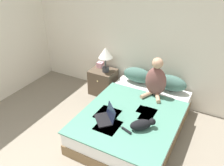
{
  "coord_description": "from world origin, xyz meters",
  "views": [
    {
      "loc": [
        1.57,
        -0.28,
        2.69
      ],
      "look_at": [
        -0.02,
        2.66,
        0.77
      ],
      "focal_mm": 38.0,
      "sensor_mm": 36.0,
      "label": 1
    }
  ],
  "objects_px": {
    "table_lamp": "(105,55)",
    "bed": "(134,120)",
    "person_sitting": "(156,80)",
    "nightstand": "(103,82)",
    "tissue_box": "(100,65)",
    "cat_tabby": "(142,125)",
    "laptop_open": "(106,117)",
    "pillow_far": "(171,83)",
    "pillow_near": "(138,75)"
  },
  "relations": [
    {
      "from": "table_lamp",
      "to": "bed",
      "type": "bearing_deg",
      "value": -38.8
    },
    {
      "from": "person_sitting",
      "to": "nightstand",
      "type": "bearing_deg",
      "value": 169.61
    },
    {
      "from": "bed",
      "to": "tissue_box",
      "type": "height_order",
      "value": "tissue_box"
    },
    {
      "from": "bed",
      "to": "cat_tabby",
      "type": "height_order",
      "value": "cat_tabby"
    },
    {
      "from": "table_lamp",
      "to": "person_sitting",
      "type": "bearing_deg",
      "value": -10.21
    },
    {
      "from": "table_lamp",
      "to": "laptop_open",
      "type": "bearing_deg",
      "value": -60.22
    },
    {
      "from": "table_lamp",
      "to": "tissue_box",
      "type": "bearing_deg",
      "value": 149.0
    },
    {
      "from": "pillow_far",
      "to": "table_lamp",
      "type": "xyz_separation_m",
      "value": [
        -1.3,
        -0.08,
        0.32
      ]
    },
    {
      "from": "pillow_near",
      "to": "nightstand",
      "type": "relative_size",
      "value": 1.1
    },
    {
      "from": "pillow_far",
      "to": "tissue_box",
      "type": "relative_size",
      "value": 4.13
    },
    {
      "from": "pillow_far",
      "to": "person_sitting",
      "type": "distance_m",
      "value": 0.38
    },
    {
      "from": "laptop_open",
      "to": "table_lamp",
      "type": "bearing_deg",
      "value": 164.4
    },
    {
      "from": "pillow_near",
      "to": "laptop_open",
      "type": "bearing_deg",
      "value": -88.15
    },
    {
      "from": "cat_tabby",
      "to": "table_lamp",
      "type": "relative_size",
      "value": 0.83
    },
    {
      "from": "tissue_box",
      "to": "laptop_open",
      "type": "bearing_deg",
      "value": -56.23
    },
    {
      "from": "pillow_far",
      "to": "person_sitting",
      "type": "relative_size",
      "value": 0.82
    },
    {
      "from": "pillow_near",
      "to": "tissue_box",
      "type": "relative_size",
      "value": 4.13
    },
    {
      "from": "pillow_near",
      "to": "pillow_far",
      "type": "distance_m",
      "value": 0.64
    },
    {
      "from": "pillow_far",
      "to": "table_lamp",
      "type": "distance_m",
      "value": 1.34
    },
    {
      "from": "pillow_near",
      "to": "table_lamp",
      "type": "height_order",
      "value": "table_lamp"
    },
    {
      "from": "bed",
      "to": "table_lamp",
      "type": "xyz_separation_m",
      "value": [
        -0.98,
        0.79,
        0.68
      ]
    },
    {
      "from": "bed",
      "to": "nightstand",
      "type": "distance_m",
      "value": 1.33
    },
    {
      "from": "bed",
      "to": "table_lamp",
      "type": "distance_m",
      "value": 1.43
    },
    {
      "from": "bed",
      "to": "pillow_far",
      "type": "distance_m",
      "value": 1.0
    },
    {
      "from": "pillow_far",
      "to": "tissue_box",
      "type": "bearing_deg",
      "value": 178.68
    },
    {
      "from": "pillow_far",
      "to": "laptop_open",
      "type": "bearing_deg",
      "value": -114.66
    },
    {
      "from": "cat_tabby",
      "to": "nightstand",
      "type": "distance_m",
      "value": 1.8
    },
    {
      "from": "pillow_near",
      "to": "tissue_box",
      "type": "bearing_deg",
      "value": 177.69
    },
    {
      "from": "pillow_near",
      "to": "person_sitting",
      "type": "distance_m",
      "value": 0.55
    },
    {
      "from": "cat_tabby",
      "to": "person_sitting",
      "type": "bearing_deg",
      "value": 57.17
    },
    {
      "from": "person_sitting",
      "to": "cat_tabby",
      "type": "relative_size",
      "value": 1.67
    },
    {
      "from": "bed",
      "to": "nightstand",
      "type": "xyz_separation_m",
      "value": [
        -1.06,
        0.81,
        0.05
      ]
    },
    {
      "from": "bed",
      "to": "tissue_box",
      "type": "distance_m",
      "value": 1.53
    },
    {
      "from": "pillow_near",
      "to": "table_lamp",
      "type": "distance_m",
      "value": 0.74
    },
    {
      "from": "pillow_far",
      "to": "tissue_box",
      "type": "xyz_separation_m",
      "value": [
        -1.5,
        0.03,
        0.01
      ]
    },
    {
      "from": "table_lamp",
      "to": "pillow_far",
      "type": "bearing_deg",
      "value": 3.69
    },
    {
      "from": "pillow_far",
      "to": "cat_tabby",
      "type": "xyz_separation_m",
      "value": [
        -0.05,
        -1.25,
        -0.07
      ]
    },
    {
      "from": "person_sitting",
      "to": "nightstand",
      "type": "relative_size",
      "value": 1.34
    },
    {
      "from": "pillow_far",
      "to": "person_sitting",
      "type": "bearing_deg",
      "value": -124.73
    },
    {
      "from": "pillow_near",
      "to": "pillow_far",
      "type": "relative_size",
      "value": 1.0
    },
    {
      "from": "pillow_near",
      "to": "tissue_box",
      "type": "height_order",
      "value": "pillow_near"
    },
    {
      "from": "person_sitting",
      "to": "laptop_open",
      "type": "xyz_separation_m",
      "value": [
        -0.4,
        -1.03,
        -0.25
      ]
    },
    {
      "from": "bed",
      "to": "person_sitting",
      "type": "height_order",
      "value": "person_sitting"
    },
    {
      "from": "laptop_open",
      "to": "nightstand",
      "type": "xyz_separation_m",
      "value": [
        -0.78,
        1.24,
        -0.21
      ]
    },
    {
      "from": "table_lamp",
      "to": "nightstand",
      "type": "bearing_deg",
      "value": 167.03
    },
    {
      "from": "pillow_near",
      "to": "pillow_far",
      "type": "height_order",
      "value": "same"
    },
    {
      "from": "person_sitting",
      "to": "cat_tabby",
      "type": "bearing_deg",
      "value": -81.1
    },
    {
      "from": "laptop_open",
      "to": "tissue_box",
      "type": "distance_m",
      "value": 1.62
    },
    {
      "from": "pillow_near",
      "to": "laptop_open",
      "type": "distance_m",
      "value": 1.31
    },
    {
      "from": "cat_tabby",
      "to": "nightstand",
      "type": "relative_size",
      "value": 0.8
    }
  ]
}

